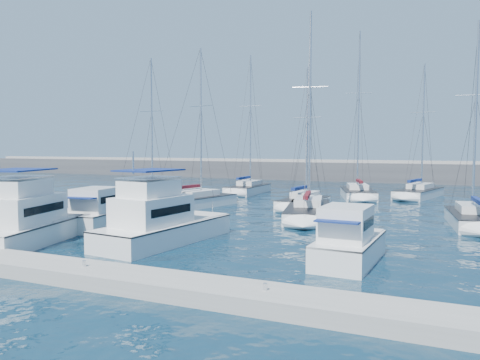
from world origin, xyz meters
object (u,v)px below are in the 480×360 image
at_px(sailboat_mid_d, 308,211).
at_px(sailboat_back_b, 358,193).
at_px(motor_yacht_port_outer, 100,214).
at_px(motor_yacht_port_inner, 29,222).
at_px(sailboat_back_c, 419,193).
at_px(sailboat_mid_a, 148,199).
at_px(sailboat_back_a, 248,189).
at_px(sailboat_mid_c, 304,203).
at_px(motor_yacht_stbd_outer, 348,244).
at_px(motor_yacht_stbd_inner, 160,224).
at_px(sailboat_mid_b, 195,201).
at_px(sailboat_mid_e, 474,219).

distance_m(sailboat_mid_d, sailboat_back_b, 15.88).
xyz_separation_m(motor_yacht_port_outer, sailboat_back_b, (12.90, 26.12, -0.37)).
xyz_separation_m(motor_yacht_port_inner, sailboat_back_c, (19.56, 35.07, -0.61)).
xyz_separation_m(sailboat_mid_a, sailboat_back_a, (4.52, 14.05, 0.03)).
xyz_separation_m(sailboat_mid_c, sailboat_back_a, (-10.04, 10.88, 0.03)).
bearing_deg(motor_yacht_stbd_outer, motor_yacht_port_outer, 172.86).
bearing_deg(motor_yacht_port_inner, sailboat_mid_d, 38.40).
relative_size(motor_yacht_port_inner, sailboat_back_c, 0.71).
height_order(motor_yacht_stbd_inner, sailboat_back_a, sailboat_back_a).
height_order(sailboat_mid_d, sailboat_back_b, sailboat_back_b).
height_order(motor_yacht_port_inner, motor_yacht_stbd_outer, motor_yacht_port_inner).
bearing_deg(motor_yacht_stbd_inner, sailboat_mid_a, 133.42).
relative_size(sailboat_mid_b, sailboat_mid_e, 1.02).
height_order(sailboat_mid_a, sailboat_back_c, sailboat_back_c).
bearing_deg(motor_yacht_port_inner, sailboat_mid_b, 73.22).
height_order(motor_yacht_port_outer, sailboat_back_c, sailboat_back_c).
height_order(motor_yacht_port_outer, sailboat_back_a, sailboat_back_a).
height_order(motor_yacht_port_outer, sailboat_back_b, sailboat_back_b).
bearing_deg(sailboat_mid_a, motor_yacht_stbd_outer, -33.15).
height_order(sailboat_back_b, sailboat_back_c, sailboat_back_b).
bearing_deg(sailboat_back_a, sailboat_mid_d, -53.63).
xyz_separation_m(sailboat_mid_e, sailboat_back_c, (-4.55, 18.64, -0.00)).
height_order(sailboat_mid_b, sailboat_mid_e, sailboat_mid_b).
relative_size(sailboat_mid_e, sailboat_back_c, 0.98).
relative_size(motor_yacht_port_inner, sailboat_back_b, 0.58).
relative_size(sailboat_mid_c, sailboat_mid_d, 0.79).
xyz_separation_m(motor_yacht_port_inner, sailboat_mid_d, (12.42, 15.69, -0.61)).
height_order(sailboat_mid_b, sailboat_mid_d, sailboat_mid_d).
distance_m(motor_yacht_port_inner, sailboat_back_a, 31.62).
distance_m(motor_yacht_stbd_inner, motor_yacht_stbd_outer, 10.75).
bearing_deg(sailboat_mid_c, motor_yacht_port_outer, -118.33).
bearing_deg(motor_yacht_port_inner, sailboat_back_b, 53.52).
distance_m(motor_yacht_port_outer, sailboat_mid_d, 15.64).
bearing_deg(sailboat_back_a, sailboat_mid_a, -108.12).
xyz_separation_m(sailboat_mid_b, sailboat_back_c, (18.45, 17.25, 0.00)).
bearing_deg(sailboat_mid_e, sailboat_mid_a, 171.38).
height_order(sailboat_back_a, sailboat_back_b, sailboat_back_b).
relative_size(sailboat_mid_b, sailboat_mid_d, 0.91).
distance_m(motor_yacht_stbd_outer, sailboat_mid_d, 14.48).
height_order(motor_yacht_stbd_inner, sailboat_back_b, sailboat_back_b).
height_order(sailboat_mid_d, sailboat_back_c, sailboat_mid_d).
bearing_deg(sailboat_mid_d, sailboat_mid_b, 156.99).
bearing_deg(sailboat_mid_d, motor_yacht_stbd_inner, -123.69).
xyz_separation_m(sailboat_mid_c, sailboat_mid_d, (1.80, -5.04, 0.00)).
relative_size(sailboat_mid_d, sailboat_back_b, 0.90).
relative_size(sailboat_mid_a, sailboat_back_b, 0.78).
bearing_deg(sailboat_mid_b, sailboat_back_c, 55.70).
relative_size(motor_yacht_port_inner, sailboat_back_a, 0.63).
relative_size(motor_yacht_stbd_inner, motor_yacht_stbd_outer, 1.59).
distance_m(motor_yacht_port_inner, motor_yacht_stbd_outer, 18.24).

